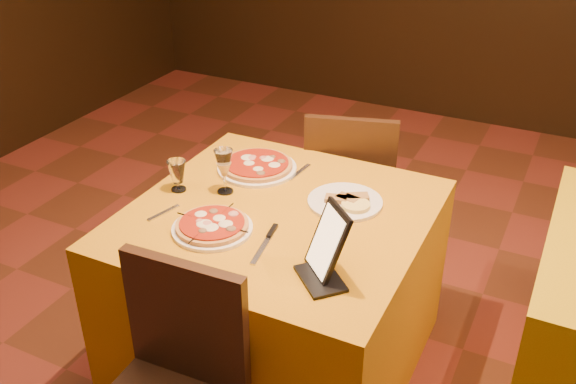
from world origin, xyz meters
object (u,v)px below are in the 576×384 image
at_px(main_table, 279,290).
at_px(tablet, 328,241).
at_px(water_glass, 177,176).
at_px(chair_main_far, 351,188).
at_px(pizza_near, 212,227).
at_px(pizza_far, 257,166).
at_px(wine_glass, 224,171).

relative_size(main_table, tablet, 4.51).
height_order(main_table, water_glass, water_glass).
bearing_deg(chair_main_far, pizza_near, 65.17).
xyz_separation_m(pizza_near, water_glass, (-0.28, 0.20, 0.05)).
bearing_deg(pizza_far, chair_main_far, 65.28).
xyz_separation_m(pizza_far, wine_glass, (-0.02, -0.23, 0.08)).
bearing_deg(wine_glass, main_table, -9.65).
bearing_deg(pizza_far, water_glass, -123.70).
height_order(main_table, wine_glass, wine_glass).
distance_m(chair_main_far, tablet, 1.19).
xyz_separation_m(pizza_near, pizza_far, (-0.08, 0.49, 0.00)).
relative_size(pizza_near, tablet, 1.21).
distance_m(chair_main_far, wine_glass, 0.89).
relative_size(wine_glass, tablet, 0.78).
height_order(chair_main_far, pizza_near, chair_main_far).
bearing_deg(main_table, wine_glass, 170.35).
height_order(main_table, tablet, tablet).
xyz_separation_m(pizza_far, tablet, (0.56, -0.54, 0.10)).
xyz_separation_m(main_table, water_glass, (-0.44, -0.02, 0.44)).
height_order(pizza_near, wine_glass, wine_glass).
bearing_deg(water_glass, pizza_near, -34.69).
xyz_separation_m(main_table, pizza_far, (-0.24, 0.27, 0.39)).
bearing_deg(chair_main_far, main_table, 73.97).
bearing_deg(pizza_near, main_table, 54.40).
xyz_separation_m(pizza_far, water_glass, (-0.20, -0.30, 0.05)).
distance_m(main_table, chair_main_far, 0.80).
xyz_separation_m(chair_main_far, pizza_near, (-0.16, -1.02, 0.31)).
bearing_deg(wine_glass, water_glass, -158.71).
bearing_deg(chair_main_far, pizza_far, 49.25).
height_order(chair_main_far, tablet, tablet).
distance_m(pizza_near, tablet, 0.49).
bearing_deg(tablet, main_table, -176.94).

